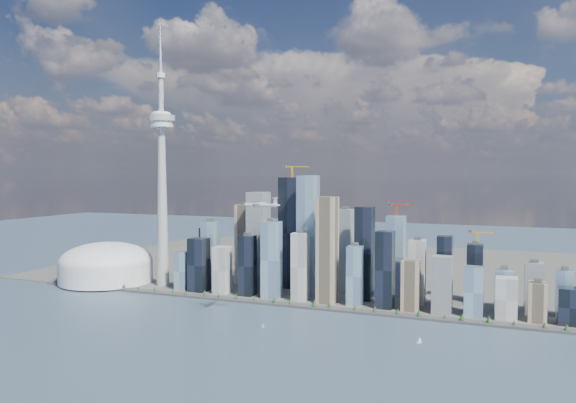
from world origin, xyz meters
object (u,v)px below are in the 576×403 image
at_px(airplane, 261,204).
at_px(sailboat_east, 419,341).
at_px(dome_stadium, 106,265).
at_px(sailboat_west, 263,326).
at_px(needle_tower, 162,175).

xyz_separation_m(airplane, sailboat_east, (244.21, 3.98, -188.73)).
relative_size(airplane, sailboat_east, 5.80).
bearing_deg(dome_stadium, sailboat_west, -22.79).
bearing_deg(sailboat_east, dome_stadium, 145.15).
distance_m(needle_tower, sailboat_east, 640.98).
relative_size(dome_stadium, airplane, 3.32).
distance_m(airplane, sailboat_west, 189.56).
bearing_deg(sailboat_west, sailboat_east, 13.02).
relative_size(sailboat_west, sailboat_east, 0.80).
bearing_deg(dome_stadium, airplane, -22.36).
bearing_deg(sailboat_east, sailboat_west, 162.34).
relative_size(needle_tower, airplane, 9.13).
xyz_separation_m(sailboat_west, sailboat_east, (238.99, 10.18, 0.65)).
height_order(sailboat_west, sailboat_east, sailboat_east).
bearing_deg(sailboat_west, airplane, 140.70).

